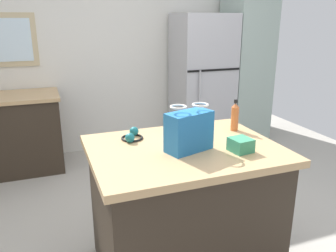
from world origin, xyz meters
name	(u,v)px	position (x,y,z in m)	size (l,w,h in m)	color
ground	(184,239)	(0.00, 0.00, 0.00)	(5.96, 5.96, 0.00)	#ADA89E
back_wall	(114,49)	(-0.02, 2.30, 1.31)	(4.97, 0.13, 2.62)	silver
kitchen_island	(183,209)	(-0.13, -0.28, 0.46)	(1.20, 0.92, 0.91)	#33281E
refrigerator	(202,83)	(1.05, 1.90, 0.88)	(0.72, 0.68, 1.76)	#B7B7BC
tall_cabinet	(245,68)	(1.71, 1.90, 1.04)	(0.55, 0.61, 2.08)	#9EB2A8
sink_counter	(0,134)	(-1.45, 1.91, 0.45)	(1.33, 0.67, 1.07)	#33281E
shopping_bag	(189,131)	(-0.13, -0.34, 1.04)	(0.32, 0.22, 0.29)	#236BAD
small_box	(241,145)	(0.16, -0.47, 0.95)	(0.12, 0.13, 0.08)	#388E66
bottle	(235,117)	(0.34, -0.09, 1.01)	(0.05, 0.05, 0.23)	#C66633
ear_defenders	(132,136)	(-0.41, -0.02, 0.93)	(0.20, 0.20, 0.06)	black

